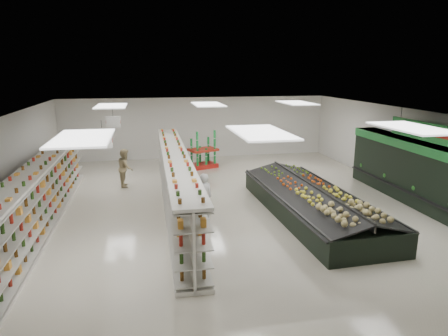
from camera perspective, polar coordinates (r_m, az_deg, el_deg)
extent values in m
plane|color=beige|center=(14.01, 0.37, -5.30)|extent=(16.00, 16.00, 0.00)
cube|color=white|center=(13.30, 0.39, 7.84)|extent=(14.00, 16.00, 0.02)
cube|color=silver|center=(21.34, -3.93, 5.76)|extent=(14.00, 0.02, 3.20)
cube|color=silver|center=(6.37, 15.38, -14.71)|extent=(14.00, 0.02, 3.20)
cube|color=silver|center=(14.00, -28.96, -0.26)|extent=(0.02, 16.00, 3.20)
cube|color=silver|center=(16.43, 25.07, 2.04)|extent=(0.02, 16.00, 3.20)
cube|color=black|center=(15.10, 26.79, -1.04)|extent=(0.80, 8.00, 2.20)
cube|color=#207830|center=(14.90, 27.12, 2.49)|extent=(0.85, 8.00, 0.30)
cube|color=black|center=(15.09, 25.81, -3.11)|extent=(0.55, 7.80, 0.15)
cube|color=beige|center=(14.96, 26.43, -0.15)|extent=(0.45, 7.70, 0.03)
cube|color=beige|center=(14.89, 26.56, 0.97)|extent=(0.45, 7.70, 0.03)
cube|color=white|center=(11.18, -16.96, 3.76)|extent=(0.50, 0.06, 0.40)
cube|color=#AF1B14|center=(11.18, -16.96, 3.76)|extent=(0.52, 0.02, 0.12)
cylinder|color=black|center=(11.13, -17.07, 5.27)|extent=(0.01, 0.01, 0.50)
cube|color=white|center=(15.12, -15.54, 6.35)|extent=(0.50, 0.06, 0.40)
cube|color=#AF1B14|center=(15.12, -15.54, 6.35)|extent=(0.52, 0.02, 0.12)
cylinder|color=black|center=(15.09, -15.61, 7.48)|extent=(0.01, 0.01, 0.50)
cube|color=#207830|center=(14.64, 26.51, 4.77)|extent=(0.10, 3.20, 0.60)
cube|color=#AF1B14|center=(14.60, 26.32, 4.77)|extent=(0.03, 3.20, 0.18)
cylinder|color=black|center=(15.55, 24.00, 6.97)|extent=(0.01, 0.01, 0.50)
cube|color=silver|center=(13.40, -24.33, -7.24)|extent=(0.82, 10.86, 0.11)
cube|color=silver|center=(13.14, -24.70, -3.76)|extent=(0.06, 10.86, 1.81)
cube|color=silver|center=(12.91, -25.11, 0.23)|extent=(0.82, 10.86, 0.07)
cube|color=beige|center=(13.42, -25.25, -6.81)|extent=(0.40, 10.77, 0.03)
cube|color=beige|center=(13.29, -25.42, -5.21)|extent=(0.40, 10.77, 0.03)
cube|color=beige|center=(13.18, -25.60, -3.58)|extent=(0.40, 10.77, 0.03)
cube|color=beige|center=(13.07, -25.78, -1.92)|extent=(0.40, 10.77, 0.03)
cube|color=beige|center=(12.98, -25.96, -0.24)|extent=(0.40, 10.77, 0.03)
cube|color=beige|center=(13.32, -23.50, -6.78)|extent=(0.40, 10.77, 0.03)
cube|color=beige|center=(13.19, -23.67, -5.17)|extent=(0.40, 10.77, 0.03)
cube|color=beige|center=(13.08, -23.83, -3.53)|extent=(0.40, 10.77, 0.03)
cube|color=beige|center=(12.97, -24.00, -1.85)|extent=(0.40, 10.77, 0.03)
cube|color=beige|center=(12.88, -24.17, -0.16)|extent=(0.40, 10.77, 0.03)
cube|color=silver|center=(13.76, -6.79, -5.51)|extent=(0.94, 11.10, 0.11)
cube|color=silver|center=(13.50, -6.89, -2.03)|extent=(0.16, 11.09, 1.85)
cube|color=silver|center=(13.27, -7.01, 1.97)|extent=(0.94, 11.10, 0.07)
cube|color=beige|center=(13.71, -7.69, -5.11)|extent=(0.51, 11.00, 0.03)
cube|color=beige|center=(13.59, -7.75, -3.50)|extent=(0.51, 11.00, 0.03)
cube|color=beige|center=(13.47, -7.80, -1.86)|extent=(0.51, 11.00, 0.03)
cube|color=beige|center=(13.37, -7.86, -0.19)|extent=(0.51, 11.00, 0.03)
cube|color=beige|center=(13.28, -7.92, 1.50)|extent=(0.51, 11.00, 0.03)
cube|color=beige|center=(13.74, -5.92, -5.03)|extent=(0.51, 11.00, 0.03)
cube|color=beige|center=(13.61, -5.96, -3.42)|extent=(0.51, 11.00, 0.03)
cube|color=beige|center=(13.50, -6.00, -1.78)|extent=(0.51, 11.00, 0.03)
cube|color=beige|center=(13.39, -6.04, -0.11)|extent=(0.51, 11.00, 0.03)
cube|color=beige|center=(13.30, -6.09, 1.58)|extent=(0.51, 11.00, 0.03)
cube|color=black|center=(13.24, 12.39, -5.19)|extent=(2.63, 7.04, 0.70)
cube|color=#262626|center=(12.68, 7.75, -4.08)|extent=(0.30, 6.96, 0.06)
cube|color=#262626|center=(13.65, 16.86, -3.26)|extent=(0.30, 6.96, 0.06)
cube|color=black|center=(12.85, 10.00, -3.47)|extent=(1.52, 6.90, 0.36)
cube|color=black|center=(13.37, 14.90, -3.04)|extent=(1.52, 6.90, 0.36)
cube|color=#262626|center=(13.07, 12.52, -2.84)|extent=(0.29, 6.86, 0.25)
cube|color=#AF1B14|center=(19.29, -2.98, 0.37)|extent=(1.45, 1.21, 0.21)
cube|color=red|center=(19.12, -3.01, 2.63)|extent=(1.52, 1.27, 0.10)
imported|color=silver|center=(12.35, -2.95, -4.21)|extent=(0.62, 0.47, 1.54)
imported|color=#987A5D|center=(16.50, -13.90, 0.04)|extent=(0.46, 0.75, 1.54)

